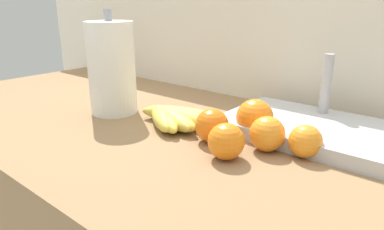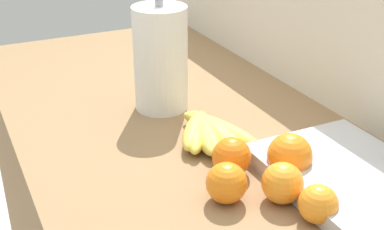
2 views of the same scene
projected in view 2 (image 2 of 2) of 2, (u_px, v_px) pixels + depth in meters
The scene contains 9 objects.
wall_back at pixel (350, 229), 1.29m from camera, with size 2.25×0.06×1.30m, color silver.
banana_bunch at pixel (207, 131), 1.08m from camera, with size 0.22×0.17×0.04m.
orange_back_left at pixel (282, 183), 0.88m from camera, with size 0.07×0.07×0.07m, color orange.
orange_front at pixel (290, 156), 0.95m from camera, with size 0.08×0.08×0.08m, color orange.
orange_center at pixel (232, 157), 0.96m from camera, with size 0.07×0.07×0.07m, color orange.
orange_far_right at pixel (318, 204), 0.83m from camera, with size 0.06×0.06×0.06m, color orange.
orange_back_right at pixel (226, 183), 0.88m from camera, with size 0.07×0.07×0.07m, color orange.
paper_towel_roll at pixel (161, 59), 1.19m from camera, with size 0.12×0.12×0.27m.
sink_basin at pixel (358, 181), 0.92m from camera, with size 0.37×0.25×0.17m.
Camera 2 is at (0.77, -0.43, 1.47)m, focal length 49.03 mm.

